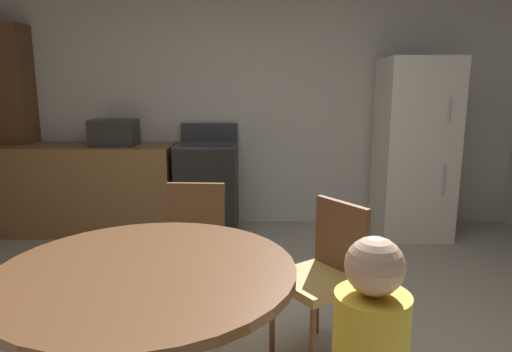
# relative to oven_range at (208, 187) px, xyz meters

# --- Properties ---
(wall_back) EXTENTS (5.99, 0.12, 2.70)m
(wall_back) POSITION_rel_oven_range_xyz_m (0.42, 0.40, 0.88)
(wall_back) COLOR beige
(wall_back) RESTS_ON ground
(kitchen_counter) EXTENTS (1.93, 0.60, 0.90)m
(kitchen_counter) POSITION_rel_oven_range_xyz_m (-1.31, -0.00, -0.02)
(kitchen_counter) COLOR olive
(kitchen_counter) RESTS_ON ground
(pantry_column) EXTENTS (0.44, 0.36, 2.10)m
(pantry_column) POSITION_rel_oven_range_xyz_m (-2.06, 0.18, 0.58)
(pantry_column) COLOR brown
(pantry_column) RESTS_ON ground
(oven_range) EXTENTS (0.60, 0.60, 1.10)m
(oven_range) POSITION_rel_oven_range_xyz_m (0.00, 0.00, 0.00)
(oven_range) COLOR black
(oven_range) RESTS_ON ground
(refrigerator) EXTENTS (0.68, 0.68, 1.76)m
(refrigerator) POSITION_rel_oven_range_xyz_m (2.07, -0.05, 0.41)
(refrigerator) COLOR silver
(refrigerator) RESTS_ON ground
(microwave) EXTENTS (0.44, 0.32, 0.26)m
(microwave) POSITION_rel_oven_range_xyz_m (-0.93, -0.00, 0.56)
(microwave) COLOR #2D2B28
(microwave) RESTS_ON kitchen_counter
(dining_table) EXTENTS (1.25, 1.25, 0.76)m
(dining_table) POSITION_rel_oven_range_xyz_m (0.07, -2.77, 0.14)
(dining_table) COLOR brown
(dining_table) RESTS_ON ground
(chair_north) EXTENTS (0.42, 0.42, 0.87)m
(chair_north) POSITION_rel_oven_range_xyz_m (0.11, -1.75, 0.03)
(chair_north) COLOR brown
(chair_north) RESTS_ON ground
(chair_northeast) EXTENTS (0.56, 0.56, 0.87)m
(chair_northeast) POSITION_rel_oven_range_xyz_m (0.91, -2.17, 0.03)
(chair_northeast) COLOR brown
(chair_northeast) RESTS_ON ground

